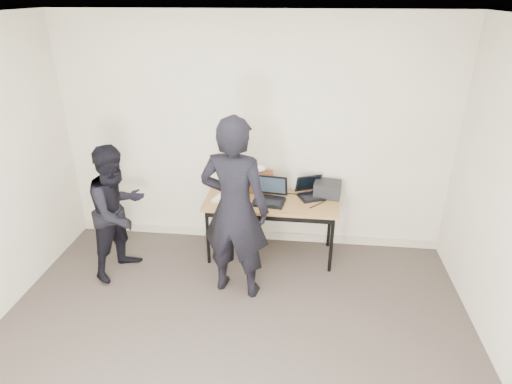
# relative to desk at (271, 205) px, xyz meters

# --- Properties ---
(room) EXTENTS (4.60, 4.60, 2.80)m
(room) POSITION_rel_desk_xyz_m (-0.24, -1.88, 0.69)
(room) COLOR #3E352F
(room) RESTS_ON ground
(desk) EXTENTS (1.51, 0.66, 0.72)m
(desk) POSITION_rel_desk_xyz_m (0.00, 0.00, 0.00)
(desk) COLOR olive
(desk) RESTS_ON ground
(laptop_beige) EXTENTS (0.35, 0.35, 0.23)m
(laptop_beige) POSITION_rel_desk_xyz_m (-0.48, -0.01, 0.10)
(laptop_beige) COLOR beige
(laptop_beige) RESTS_ON desk
(laptop_center) EXTENTS (0.39, 0.38, 0.27)m
(laptop_center) POSITION_rel_desk_xyz_m (-0.01, -0.01, 0.12)
(laptop_center) COLOR black
(laptop_center) RESTS_ON desk
(laptop_right) EXTENTS (0.40, 0.39, 0.23)m
(laptop_right) POSITION_rel_desk_xyz_m (0.45, 0.17, 0.11)
(laptop_right) COLOR black
(laptop_right) RESTS_ON desk
(leather_satchel) EXTENTS (0.38, 0.22, 0.25)m
(leather_satchel) POSITION_rel_desk_xyz_m (-0.18, 0.23, 0.19)
(leather_satchel) COLOR brown
(leather_satchel) RESTS_ON desk
(tissue) EXTENTS (0.13, 0.10, 0.08)m
(tissue) POSITION_rel_desk_xyz_m (-0.15, 0.23, 0.34)
(tissue) COLOR white
(tissue) RESTS_ON leather_satchel
(equipment_box) EXTENTS (0.33, 0.29, 0.17)m
(equipment_box) POSITION_rel_desk_xyz_m (0.63, 0.19, 0.15)
(equipment_box) COLOR black
(equipment_box) RESTS_ON desk
(power_brick) EXTENTS (0.08, 0.05, 0.03)m
(power_brick) POSITION_rel_desk_xyz_m (-0.22, -0.17, 0.07)
(power_brick) COLOR black
(power_brick) RESTS_ON desk
(cables) EXTENTS (1.15, 0.41, 0.01)m
(cables) POSITION_rel_desk_xyz_m (-0.02, 0.01, 0.06)
(cables) COLOR black
(cables) RESTS_ON desk
(person_typist) EXTENTS (0.76, 0.57, 1.89)m
(person_typist) POSITION_rel_desk_xyz_m (-0.30, -0.69, 0.28)
(person_typist) COLOR black
(person_typist) RESTS_ON ground
(person_observer) EXTENTS (0.80, 0.88, 1.47)m
(person_observer) POSITION_rel_desk_xyz_m (-1.60, -0.47, 0.08)
(person_observer) COLOR black
(person_observer) RESTS_ON ground
(baseboard) EXTENTS (4.50, 0.03, 0.10)m
(baseboard) POSITION_rel_desk_xyz_m (-0.24, 0.35, -0.61)
(baseboard) COLOR #B6AD97
(baseboard) RESTS_ON ground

